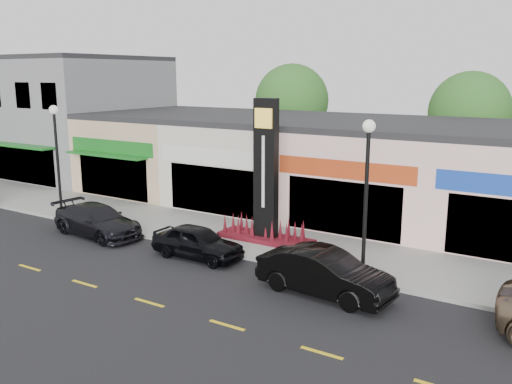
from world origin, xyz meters
TOP-DOWN VIEW (x-y plane):
  - ground at (0.00, 0.00)m, footprint 120.00×120.00m
  - sidewalk at (0.00, 4.35)m, footprint 52.00×4.30m
  - curb at (0.00, 2.10)m, footprint 52.00×0.20m
  - building_grey_2story at (-18.00, 11.48)m, footprint 12.00×10.95m
  - shop_beige at (-8.50, 11.46)m, footprint 7.00×10.85m
  - shop_cream at (-1.50, 11.47)m, footprint 7.00×10.01m
  - shop_pink_w at (5.50, 11.47)m, footprint 7.00×10.01m
  - tree_rear_west at (-4.00, 19.50)m, footprint 5.20×5.20m
  - tree_rear_mid at (8.00, 19.50)m, footprint 4.80×4.80m
  - lamp_west_near at (-8.00, 2.50)m, footprint 0.44×0.44m
  - lamp_east_near at (8.00, 2.50)m, footprint 0.44×0.44m
  - pylon_sign at (3.00, 4.20)m, footprint 4.20×1.30m
  - car_dark_sedan at (-4.04, 1.28)m, footprint 2.44×4.94m
  - car_black_sedan at (1.65, 1.23)m, footprint 1.55×3.83m
  - car_black_conv at (7.43, 0.53)m, footprint 2.01×4.68m

SIDE VIEW (x-z plane):
  - ground at x=0.00m, z-range 0.00..0.00m
  - sidewalk at x=0.00m, z-range 0.00..0.15m
  - curb at x=0.00m, z-range 0.00..0.15m
  - car_black_sedan at x=1.65m, z-range 0.00..1.30m
  - car_dark_sedan at x=-4.04m, z-range 0.00..1.38m
  - car_black_conv at x=7.43m, z-range 0.00..1.50m
  - pylon_sign at x=3.00m, z-range -0.73..5.27m
  - shop_cream at x=-1.50m, z-range 0.00..4.80m
  - shop_pink_w at x=5.50m, z-range 0.00..4.80m
  - shop_beige at x=-8.50m, z-range 0.00..4.80m
  - lamp_west_near at x=-8.00m, z-range 0.74..6.21m
  - lamp_east_near at x=8.00m, z-range 0.74..6.21m
  - building_grey_2story at x=-18.00m, z-range -0.01..8.29m
  - tree_rear_mid at x=8.00m, z-range 1.24..8.53m
  - tree_rear_west at x=-4.00m, z-range 1.30..9.13m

